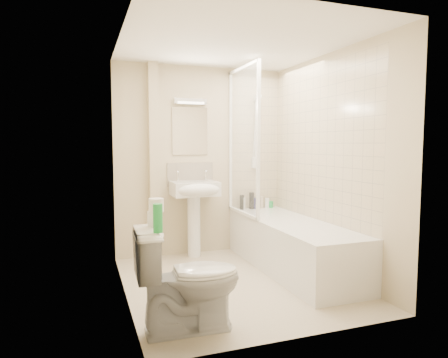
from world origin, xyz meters
name	(u,v)px	position (x,y,z in m)	size (l,w,h in m)	color
floor	(236,282)	(0.00, 0.00, 0.00)	(2.50, 2.50, 0.00)	beige
wall_back	(201,161)	(0.00, 1.25, 1.20)	(2.20, 0.02, 2.40)	beige
wall_left	(123,168)	(-1.10, 0.00, 1.20)	(0.02, 2.50, 2.40)	beige
wall_right	(330,164)	(1.10, 0.00, 1.20)	(0.02, 2.50, 2.40)	beige
ceiling	(237,43)	(0.00, 0.00, 2.40)	(2.20, 2.50, 0.02)	white
tile_back	(255,143)	(0.75, 1.24, 1.42)	(0.70, 0.01, 1.75)	beige
tile_right	(319,143)	(1.09, 0.20, 1.42)	(0.01, 2.10, 1.75)	beige
pipe_boxing	(154,162)	(-0.62, 1.19, 1.20)	(0.12, 0.12, 2.40)	beige
splashback	(190,174)	(-0.15, 1.24, 1.03)	(0.60, 0.01, 0.30)	beige
mirror	(190,131)	(-0.15, 1.24, 1.58)	(0.46, 0.01, 0.60)	white
strip_light	(190,101)	(-0.15, 1.22, 1.95)	(0.42, 0.07, 0.07)	silver
bathtub	(291,244)	(0.75, 0.20, 0.29)	(0.70, 2.10, 0.55)	white
shower_screen	(243,141)	(0.40, 0.80, 1.45)	(0.04, 0.92, 1.80)	white
shower_fixture	(256,134)	(0.75, 1.19, 1.55)	(0.10, 0.16, 0.99)	white
pedestal_sink	(195,197)	(-0.15, 1.01, 0.76)	(0.56, 0.51, 1.09)	white
bottle_black_a	(242,202)	(0.54, 1.16, 0.65)	(0.06, 0.06, 0.19)	black
bottle_white_a	(243,203)	(0.56, 1.16, 0.63)	(0.06, 0.06, 0.16)	silver
bottle_black_b	(252,201)	(0.68, 1.16, 0.66)	(0.07, 0.07, 0.22)	black
bottle_blue	(254,203)	(0.71, 1.16, 0.62)	(0.05, 0.05, 0.15)	#131252
bottle_cream	(262,202)	(0.83, 1.16, 0.63)	(0.05, 0.05, 0.16)	beige
bottle_white_b	(267,203)	(0.90, 1.16, 0.62)	(0.06, 0.06, 0.13)	white
bottle_green	(271,204)	(0.96, 1.16, 0.60)	(0.07, 0.07, 0.09)	green
toilet	(188,278)	(-0.72, -0.85, 0.40)	(0.81, 0.48, 0.80)	white
toilet_roll_lower	(154,219)	(-0.96, -0.76, 0.86)	(0.10, 0.10, 0.11)	white
toilet_roll_upper	(156,205)	(-0.94, -0.78, 0.96)	(0.11, 0.11, 0.10)	white
green_bottle	(158,218)	(-0.97, -0.98, 0.90)	(0.07, 0.07, 0.20)	green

